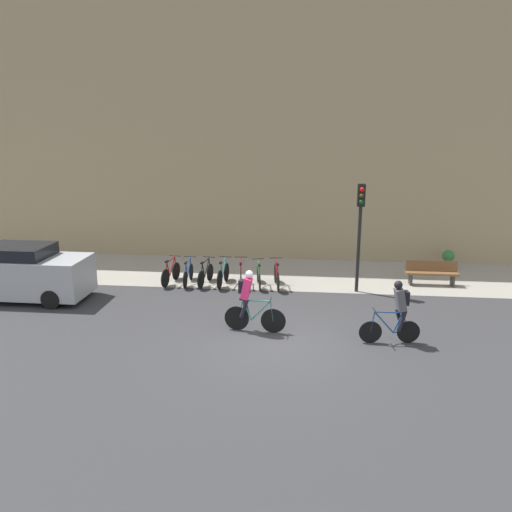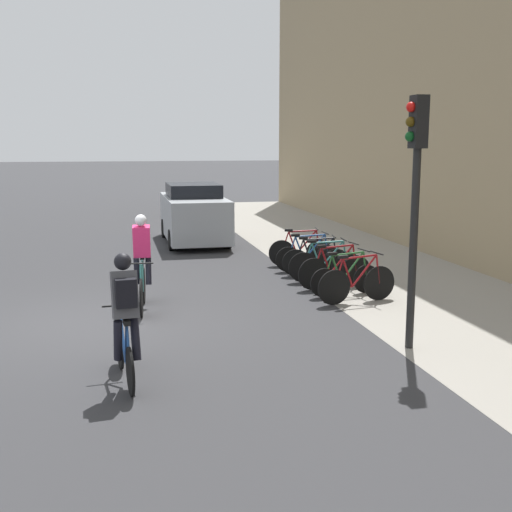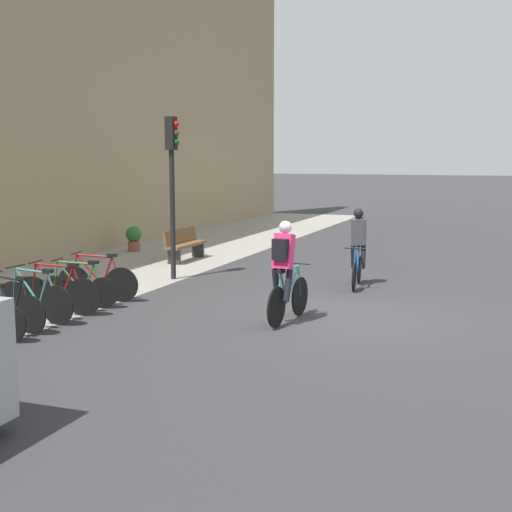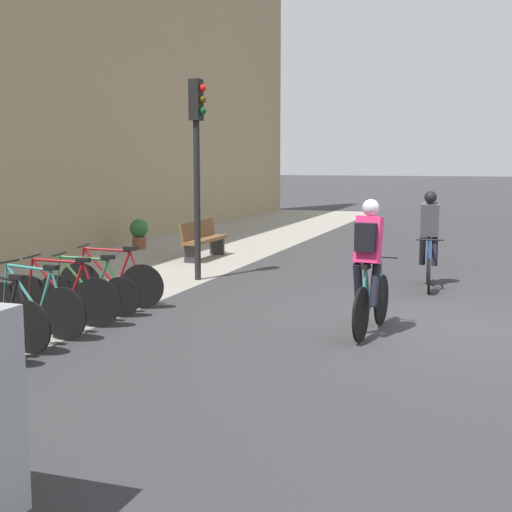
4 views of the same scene
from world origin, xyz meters
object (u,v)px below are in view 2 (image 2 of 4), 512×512
Objects in this scene: parked_bike_0 at (300,250)px; parked_bike_1 at (308,255)px; parked_bike_5 at (345,277)px; parked_bike_6 at (357,282)px; cyclist_pink at (142,259)px; parked_bike_4 at (335,270)px; cyclist_grey at (125,315)px; parked_car at (194,214)px; traffic_light_pole at (416,177)px; parked_bike_2 at (316,260)px; parked_bike_3 at (325,264)px.

parked_bike_0 reaches higher than parked_bike_1.
parked_bike_5 is 0.94× the size of parked_bike_6.
cyclist_pink is 4.24m from parked_bike_4.
parked_bike_6 reaches higher than parked_bike_1.
cyclist_grey is 1.02× the size of parked_bike_4.
parked_bike_4 is at bearing 17.12° from parked_car.
cyclist_grey is (4.02, -0.39, 0.00)m from cyclist_pink.
parked_bike_0 is 0.38× the size of parked_car.
parked_bike_6 is at bearing 127.71° from cyclist_grey.
parked_bike_1 is at bearing 177.61° from traffic_light_pole.
cyclist_grey is at bearing -47.45° from parked_bike_5.
traffic_light_pole is (5.46, -0.26, 2.23)m from parked_bike_2.
parked_bike_4 is 1.08× the size of parked_bike_5.
parked_bike_1 is (0.66, -0.00, -0.02)m from parked_bike_0.
parked_bike_1 is 0.65m from parked_bike_2.
traffic_light_pole reaches higher than cyclist_grey.
parked_bike_4 reaches higher than parked_bike_2.
cyclist_pink reaches higher than parked_bike_3.
cyclist_grey is 1.08× the size of parked_bike_0.
parked_bike_4 is at bearing -0.03° from parked_bike_3.
cyclist_grey is at bearing -52.29° from parked_bike_6.
parked_bike_1 is at bearing -179.97° from parked_bike_6.
parked_car is (-5.75, -2.17, 0.51)m from parked_bike_2.
parked_bike_1 is 1.04× the size of parked_bike_5.
cyclist_pink reaches higher than parked_bike_0.
parked_bike_0 reaches higher than parked_bike_5.
cyclist_pink is 4.20m from parked_bike_6.
cyclist_pink is 8.09m from parked_car.
parked_bike_4 is at bearing 100.85° from cyclist_pink.
parked_bike_5 is (2.62, 0.00, -0.00)m from parked_bike_1.
parked_bike_2 is 0.94× the size of parked_bike_4.
parked_bike_3 is 0.99× the size of parked_bike_6.
cyclist_grey is 1.03× the size of parked_bike_6.
parked_car is at bearing -164.27° from parked_bike_5.
parked_car is at bearing -156.91° from parked_bike_1.
parked_bike_0 is 7.13m from traffic_light_pole.
traffic_light_pole is (4.81, -0.26, 2.21)m from parked_bike_3.
parked_car reaches higher than parked_bike_3.
cyclist_pink is at bearing -14.00° from parked_car.
parked_bike_2 is (-6.12, 4.52, -0.55)m from cyclist_grey.
cyclist_pink is at bearing -79.15° from parked_bike_4.
parked_bike_1 is 3.27m from parked_bike_6.
parked_bike_5 is (0.66, -0.00, -0.03)m from parked_bike_4.
parked_bike_2 is at bearing 143.53° from cyclist_grey.
parked_bike_1 is 1.96m from parked_bike_4.
parked_bike_4 is 7.40m from parked_car.
parked_bike_0 is 0.95× the size of parked_bike_6.
parked_bike_3 is at bearing 179.93° from parked_bike_5.
parked_bike_0 is at bearing 26.10° from parked_car.
parked_bike_1 is at bearing 123.72° from cyclist_pink.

